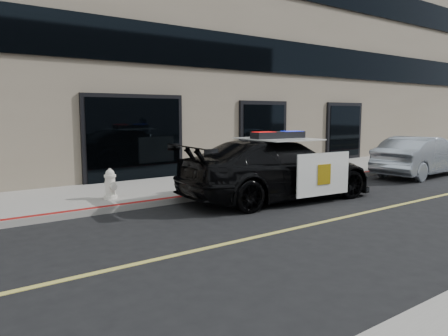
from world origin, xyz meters
TOP-DOWN VIEW (x-y plane):
  - ground at (0.00, 0.00)m, footprint 120.00×120.00m
  - sidewalk_n at (0.00, 5.25)m, footprint 60.00×3.50m
  - building_n at (0.00, 10.50)m, footprint 60.00×7.00m
  - police_car at (0.91, 2.37)m, footprint 3.28×5.93m
  - silver_sedan at (8.01, 2.36)m, footprint 2.02×4.56m
  - fire_hydrant at (-2.89, 4.41)m, footprint 0.34×0.48m

SIDE VIEW (x-z plane):
  - ground at x=0.00m, z-range 0.00..0.00m
  - sidewalk_n at x=0.00m, z-range 0.00..0.15m
  - fire_hydrant at x=-2.89m, z-range 0.13..0.88m
  - silver_sedan at x=8.01m, z-range 0.00..1.45m
  - police_car at x=0.91m, z-range -0.09..1.71m
  - building_n at x=0.00m, z-range 0.00..12.00m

